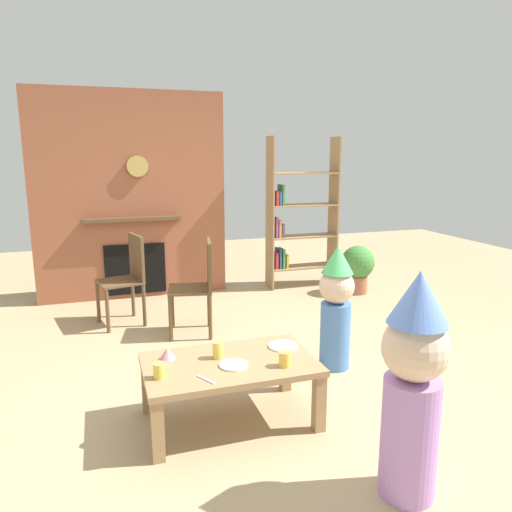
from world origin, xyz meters
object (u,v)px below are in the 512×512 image
at_px(paper_cup_near_left, 218,350).
at_px(dining_chair_left, 128,274).
at_px(paper_plate_front, 283,346).
at_px(child_with_cone_hat, 413,381).
at_px(paper_cup_center, 285,359).
at_px(bookshelf, 297,220).
at_px(child_in_pink, 336,304).
at_px(potted_plant_tall, 358,266).
at_px(paper_cup_near_right, 159,371).
at_px(birthday_cake_slice, 167,353).
at_px(coffee_table, 230,370).
at_px(paper_plate_rear, 234,365).
at_px(dining_chair_middle, 200,281).

distance_m(paper_cup_near_left, dining_chair_left, 2.09).
distance_m(paper_plate_front, child_with_cone_hat, 1.10).
relative_size(paper_cup_center, paper_plate_front, 0.47).
bearing_deg(paper_cup_center, bookshelf, 65.89).
relative_size(child_in_pink, potted_plant_tall, 1.69).
xyz_separation_m(paper_cup_near_right, birthday_cake_slice, (0.08, 0.26, -0.01)).
xyz_separation_m(coffee_table, paper_plate_rear, (0.01, -0.07, 0.07)).
xyz_separation_m(coffee_table, paper_cup_center, (0.30, -0.17, 0.11)).
distance_m(paper_plate_front, dining_chair_left, 2.19).
xyz_separation_m(paper_cup_center, birthday_cake_slice, (-0.67, 0.34, -0.01)).
xyz_separation_m(dining_chair_left, dining_chair_middle, (0.62, -0.52, 0.00)).
bearing_deg(paper_cup_near_right, dining_chair_left, 90.67).
relative_size(paper_cup_near_left, birthday_cake_slice, 1.08).
bearing_deg(bookshelf, dining_chair_middle, -139.73).
xyz_separation_m(paper_cup_center, paper_plate_rear, (-0.30, 0.10, -0.04)).
relative_size(bookshelf, birthday_cake_slice, 19.00).
bearing_deg(child_with_cone_hat, paper_plate_front, -21.36).
relative_size(paper_plate_front, child_with_cone_hat, 0.17).
xyz_separation_m(paper_cup_near_left, paper_plate_rear, (0.06, -0.15, -0.05)).
distance_m(paper_cup_center, dining_chair_middle, 1.78).
bearing_deg(bookshelf, paper_cup_near_left, -121.57).
distance_m(coffee_table, child_with_cone_hat, 1.18).
xyz_separation_m(paper_cup_center, potted_plant_tall, (1.96, 2.52, -0.11)).
relative_size(paper_plate_front, birthday_cake_slice, 1.98).
xyz_separation_m(dining_chair_middle, potted_plant_tall, (2.12, 0.75, -0.17)).
bearing_deg(paper_plate_front, dining_chair_middle, 100.00).
bearing_deg(birthday_cake_slice, paper_cup_center, -26.65).
xyz_separation_m(paper_cup_near_left, child_with_cone_hat, (0.72, -1.01, 0.15)).
height_order(bookshelf, paper_cup_center, bookshelf).
bearing_deg(child_with_cone_hat, paper_plate_rear, 1.94).
bearing_deg(dining_chair_middle, paper_plate_rear, 96.36).
bearing_deg(coffee_table, birthday_cake_slice, 155.77).
distance_m(bookshelf, dining_chair_middle, 2.04).
bearing_deg(paper_plate_rear, child_in_pink, 30.36).
bearing_deg(birthday_cake_slice, dining_chair_left, 93.25).
relative_size(paper_cup_near_left, dining_chair_left, 0.12).
xyz_separation_m(paper_plate_rear, potted_plant_tall, (2.26, 2.42, -0.07)).
relative_size(child_with_cone_hat, potted_plant_tall, 1.96).
relative_size(paper_plate_rear, dining_chair_middle, 0.20).
bearing_deg(paper_cup_near_left, paper_plate_rear, -67.01).
relative_size(bookshelf, paper_plate_rear, 10.70).
relative_size(coffee_table, dining_chair_middle, 1.19).
bearing_deg(coffee_table, paper_plate_rear, -85.75).
bearing_deg(bookshelf, birthday_cake_slice, -126.77).
height_order(coffee_table, paper_plate_rear, paper_plate_rear).
distance_m(paper_cup_center, paper_plate_front, 0.30).
distance_m(paper_cup_near_right, paper_plate_front, 0.88).
bearing_deg(potted_plant_tall, paper_cup_near_right, -137.94).
bearing_deg(paper_plate_rear, potted_plant_tall, 47.02).
relative_size(paper_plate_front, dining_chair_left, 0.22).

